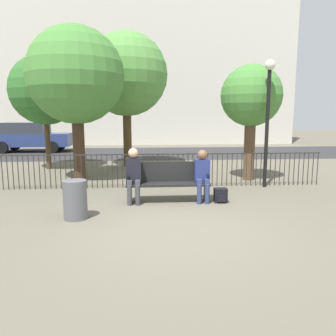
{
  "coord_description": "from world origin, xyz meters",
  "views": [
    {
      "loc": [
        -0.55,
        -5.55,
        1.98
      ],
      "look_at": [
        0.0,
        1.81,
        0.8
      ],
      "focal_mm": 35.0,
      "sensor_mm": 36.0,
      "label": 1
    }
  ],
  "objects_px": {
    "tree_3": "(126,75)",
    "tree_1": "(251,97)",
    "park_bench": "(168,180)",
    "seated_person_1": "(202,173)",
    "trash_bin": "(75,200)",
    "backpack": "(221,195)",
    "tree_0": "(45,90)",
    "parked_car_0": "(30,137)",
    "seated_person_0": "(133,173)",
    "lamp_post": "(268,104)",
    "tree_2": "(76,76)"
  },
  "relations": [
    {
      "from": "tree_0",
      "to": "lamp_post",
      "type": "distance_m",
      "value": 7.93
    },
    {
      "from": "seated_person_1",
      "to": "tree_2",
      "type": "height_order",
      "value": "tree_2"
    },
    {
      "from": "seated_person_0",
      "to": "tree_3",
      "type": "distance_m",
      "value": 6.35
    },
    {
      "from": "tree_0",
      "to": "backpack",
      "type": "bearing_deg",
      "value": -44.8
    },
    {
      "from": "park_bench",
      "to": "trash_bin",
      "type": "bearing_deg",
      "value": -147.58
    },
    {
      "from": "seated_person_0",
      "to": "tree_1",
      "type": "distance_m",
      "value": 4.7
    },
    {
      "from": "seated_person_0",
      "to": "parked_car_0",
      "type": "distance_m",
      "value": 12.9
    },
    {
      "from": "park_bench",
      "to": "tree_0",
      "type": "distance_m",
      "value": 6.99
    },
    {
      "from": "tree_1",
      "to": "lamp_post",
      "type": "height_order",
      "value": "tree_1"
    },
    {
      "from": "tree_2",
      "to": "seated_person_0",
      "type": "bearing_deg",
      "value": -59.31
    },
    {
      "from": "park_bench",
      "to": "parked_car_0",
      "type": "xyz_separation_m",
      "value": [
        -6.81,
        11.28,
        0.34
      ]
    },
    {
      "from": "tree_0",
      "to": "seated_person_0",
      "type": "bearing_deg",
      "value": -57.38
    },
    {
      "from": "park_bench",
      "to": "seated_person_1",
      "type": "distance_m",
      "value": 0.82
    },
    {
      "from": "backpack",
      "to": "lamp_post",
      "type": "distance_m",
      "value": 3.11
    },
    {
      "from": "seated_person_0",
      "to": "tree_0",
      "type": "bearing_deg",
      "value": 122.62
    },
    {
      "from": "tree_3",
      "to": "backpack",
      "type": "bearing_deg",
      "value": -67.45
    },
    {
      "from": "seated_person_1",
      "to": "parked_car_0",
      "type": "xyz_separation_m",
      "value": [
        -7.6,
        11.41,
        0.16
      ]
    },
    {
      "from": "lamp_post",
      "to": "parked_car_0",
      "type": "xyz_separation_m",
      "value": [
        -9.65,
        9.92,
        -1.46
      ]
    },
    {
      "from": "park_bench",
      "to": "seated_person_0",
      "type": "height_order",
      "value": "seated_person_0"
    },
    {
      "from": "tree_0",
      "to": "trash_bin",
      "type": "distance_m",
      "value": 7.14
    },
    {
      "from": "seated_person_1",
      "to": "tree_0",
      "type": "distance_m",
      "value": 7.51
    },
    {
      "from": "park_bench",
      "to": "lamp_post",
      "type": "relative_size",
      "value": 0.56
    },
    {
      "from": "tree_3",
      "to": "trash_bin",
      "type": "distance_m",
      "value": 7.47
    },
    {
      "from": "trash_bin",
      "to": "backpack",
      "type": "bearing_deg",
      "value": 17.78
    },
    {
      "from": "tree_3",
      "to": "tree_1",
      "type": "bearing_deg",
      "value": -38.67
    },
    {
      "from": "tree_1",
      "to": "trash_bin",
      "type": "height_order",
      "value": "tree_1"
    },
    {
      "from": "seated_person_1",
      "to": "lamp_post",
      "type": "height_order",
      "value": "lamp_post"
    },
    {
      "from": "tree_3",
      "to": "parked_car_0",
      "type": "xyz_separation_m",
      "value": [
        -5.63,
        5.73,
        -2.69
      ]
    },
    {
      "from": "tree_3",
      "to": "parked_car_0",
      "type": "height_order",
      "value": "tree_3"
    },
    {
      "from": "tree_2",
      "to": "trash_bin",
      "type": "height_order",
      "value": "tree_2"
    },
    {
      "from": "park_bench",
      "to": "tree_2",
      "type": "height_order",
      "value": "tree_2"
    },
    {
      "from": "parked_car_0",
      "to": "trash_bin",
      "type": "height_order",
      "value": "parked_car_0"
    },
    {
      "from": "tree_2",
      "to": "trash_bin",
      "type": "distance_m",
      "value": 4.95
    },
    {
      "from": "backpack",
      "to": "tree_3",
      "type": "height_order",
      "value": "tree_3"
    },
    {
      "from": "backpack",
      "to": "parked_car_0",
      "type": "distance_m",
      "value": 14.02
    },
    {
      "from": "tree_1",
      "to": "tree_2",
      "type": "distance_m",
      "value": 5.32
    },
    {
      "from": "seated_person_0",
      "to": "tree_1",
      "type": "height_order",
      "value": "tree_1"
    },
    {
      "from": "lamp_post",
      "to": "tree_3",
      "type": "bearing_deg",
      "value": 133.76
    },
    {
      "from": "park_bench",
      "to": "seated_person_1",
      "type": "relative_size",
      "value": 1.59
    },
    {
      "from": "tree_0",
      "to": "tree_1",
      "type": "relative_size",
      "value": 1.19
    },
    {
      "from": "backpack",
      "to": "tree_3",
      "type": "relative_size",
      "value": 0.06
    },
    {
      "from": "park_bench",
      "to": "tree_1",
      "type": "xyz_separation_m",
      "value": [
        2.71,
        2.43,
        2.03
      ]
    },
    {
      "from": "park_bench",
      "to": "trash_bin",
      "type": "xyz_separation_m",
      "value": [
        -1.88,
        -1.2,
        -0.12
      ]
    },
    {
      "from": "tree_3",
      "to": "lamp_post",
      "type": "xyz_separation_m",
      "value": [
        4.01,
        -4.19,
        -1.22
      ]
    },
    {
      "from": "park_bench",
      "to": "tree_2",
      "type": "xyz_separation_m",
      "value": [
        -2.55,
        2.85,
        2.65
      ]
    },
    {
      "from": "park_bench",
      "to": "backpack",
      "type": "xyz_separation_m",
      "value": [
        1.21,
        -0.2,
        -0.34
      ]
    },
    {
      "from": "tree_0",
      "to": "trash_bin",
      "type": "height_order",
      "value": "tree_0"
    },
    {
      "from": "trash_bin",
      "to": "park_bench",
      "type": "bearing_deg",
      "value": 32.42
    },
    {
      "from": "tree_0",
      "to": "trash_bin",
      "type": "bearing_deg",
      "value": -70.34
    },
    {
      "from": "tree_2",
      "to": "tree_3",
      "type": "relative_size",
      "value": 0.9
    }
  ]
}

